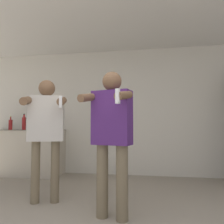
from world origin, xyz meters
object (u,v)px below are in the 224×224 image
Objects in this scene: person_woman_foreground at (112,131)px; person_man_side at (46,125)px; bottle_brown_liquor at (39,124)px; bottle_tall_gin at (10,124)px; bottle_amber_bourbon at (24,123)px.

person_man_side is (-0.93, 0.34, 0.06)m from person_woman_foreground.
person_woman_foreground is 0.99× the size of person_man_side.
bottle_brown_liquor is 0.61m from bottle_tall_gin.
bottle_brown_liquor is 1.12× the size of bottle_tall_gin.
person_woman_foreground is at bearing -39.50° from bottle_amber_bourbon.
bottle_tall_gin is (-0.61, -0.00, -0.01)m from bottle_brown_liquor.
bottle_tall_gin is at bearing 144.20° from person_woman_foreground.
bottle_brown_liquor is 2.46m from person_woman_foreground.
bottle_amber_bourbon is 0.32m from bottle_brown_liquor.
bottle_brown_liquor is (0.32, 0.00, -0.02)m from bottle_amber_bourbon.
bottle_amber_bourbon is at bearing 0.00° from bottle_tall_gin.
person_man_side reaches higher than bottle_tall_gin.
person_man_side is at bearing -58.72° from bottle_brown_liquor.
bottle_tall_gin is at bearing 136.53° from person_man_side.
person_woman_foreground is at bearing -35.80° from bottle_tall_gin.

